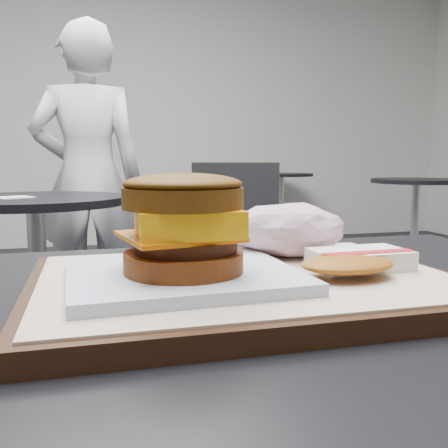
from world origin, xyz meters
TOP-DOWN VIEW (x-y plane):
  - serving_tray at (-0.01, 0.02)m, footprint 0.38×0.28m
  - breakfast_sandwich at (-0.07, 0.01)m, footprint 0.20×0.18m
  - hash_brown at (0.09, 0.00)m, footprint 0.12×0.09m
  - crumpled_wrapper at (0.06, 0.10)m, footprint 0.13×0.10m
  - neighbor_table at (-0.35, 1.65)m, footprint 0.70×0.70m
  - napkin at (-0.42, 1.60)m, footprint 0.16×0.16m
  - neighbor_chair at (0.38, 1.78)m, footprint 0.66×0.55m
  - patron at (-0.15, 2.33)m, footprint 0.59×0.40m
  - bg_table_near at (2.20, 2.80)m, footprint 0.66×0.66m
  - bg_table_far at (1.80, 4.50)m, footprint 0.66×0.66m

SIDE VIEW (x-z plane):
  - neighbor_chair at x=0.38m, z-range 0.07..0.95m
  - neighbor_table at x=-0.35m, z-range 0.18..0.93m
  - bg_table_near at x=2.20m, z-range 0.19..0.94m
  - bg_table_far at x=1.80m, z-range 0.19..0.94m
  - napkin at x=-0.42m, z-range 0.75..0.75m
  - serving_tray at x=-0.01m, z-range 0.77..0.79m
  - patron at x=-0.15m, z-range 0.00..1.59m
  - hash_brown at x=0.09m, z-range 0.79..0.81m
  - crumpled_wrapper at x=0.06m, z-range 0.79..0.85m
  - breakfast_sandwich at x=-0.07m, z-range 0.78..0.88m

